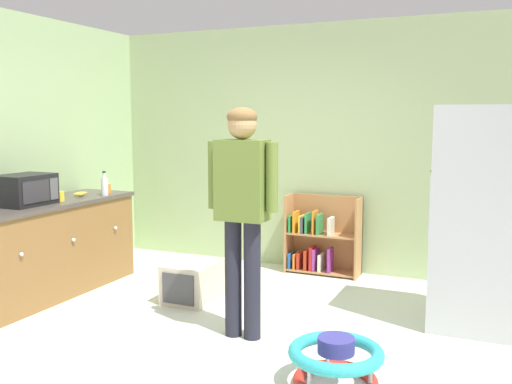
# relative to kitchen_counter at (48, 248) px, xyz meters

# --- Properties ---
(ground_plane) EXTENTS (12.00, 12.00, 0.00)m
(ground_plane) POSITION_rel_kitchen_counter_xyz_m (2.20, -0.37, -0.45)
(ground_plane) COLOR silver
(ground_plane) RESTS_ON ground
(back_wall) EXTENTS (5.20, 0.06, 2.70)m
(back_wall) POSITION_rel_kitchen_counter_xyz_m (2.20, 1.96, 0.90)
(back_wall) COLOR #A3B984
(back_wall) RESTS_ON ground
(left_side_wall) EXTENTS (0.06, 2.99, 2.70)m
(left_side_wall) POSITION_rel_kitchen_counter_xyz_m (-0.43, 0.44, 0.90)
(left_side_wall) COLOR #A0BE86
(left_side_wall) RESTS_ON ground
(kitchen_counter) EXTENTS (0.65, 1.91, 0.90)m
(kitchen_counter) POSITION_rel_kitchen_counter_xyz_m (0.00, 0.00, 0.00)
(kitchen_counter) COLOR brown
(kitchen_counter) RESTS_ON ground
(refrigerator) EXTENTS (0.73, 0.68, 1.78)m
(refrigerator) POSITION_rel_kitchen_counter_xyz_m (3.80, 0.73, 0.44)
(refrigerator) COLOR #B7BABF
(refrigerator) RESTS_ON ground
(bookshelf) EXTENTS (0.80, 0.28, 0.85)m
(bookshelf) POSITION_rel_kitchen_counter_xyz_m (2.15, 1.77, -0.09)
(bookshelf) COLOR #B37B4D
(bookshelf) RESTS_ON ground
(standing_person) EXTENTS (0.57, 0.23, 1.76)m
(standing_person) POSITION_rel_kitchen_counter_xyz_m (2.16, -0.23, 0.62)
(standing_person) COLOR #23232F
(standing_person) RESTS_ON ground
(baby_walker) EXTENTS (0.60, 0.60, 0.32)m
(baby_walker) POSITION_rel_kitchen_counter_xyz_m (3.04, -0.74, -0.29)
(baby_walker) COLOR red
(baby_walker) RESTS_ON ground
(pet_carrier) EXTENTS (0.42, 0.55, 0.36)m
(pet_carrier) POSITION_rel_kitchen_counter_xyz_m (1.36, 0.39, -0.27)
(pet_carrier) COLOR beige
(pet_carrier) RESTS_ON ground
(microwave) EXTENTS (0.37, 0.48, 0.28)m
(microwave) POSITION_rel_kitchen_counter_xyz_m (-0.00, -0.25, 0.59)
(microwave) COLOR black
(microwave) RESTS_ON kitchen_counter
(banana_bunch) EXTENTS (0.12, 0.16, 0.04)m
(banana_bunch) POSITION_rel_kitchen_counter_xyz_m (0.07, 0.42, 0.48)
(banana_bunch) COLOR gold
(banana_bunch) RESTS_ON kitchen_counter
(clear_bottle) EXTENTS (0.07, 0.07, 0.25)m
(clear_bottle) POSITION_rel_kitchen_counter_xyz_m (0.22, 0.59, 0.55)
(clear_bottle) COLOR silver
(clear_bottle) RESTS_ON kitchen_counter
(yellow_cup) EXTENTS (0.08, 0.08, 0.09)m
(yellow_cup) POSITION_rel_kitchen_counter_xyz_m (0.11, 0.07, 0.50)
(yellow_cup) COLOR yellow
(yellow_cup) RESTS_ON kitchen_counter
(orange_cup) EXTENTS (0.08, 0.08, 0.09)m
(orange_cup) POSITION_rel_kitchen_counter_xyz_m (0.14, 0.73, 0.50)
(orange_cup) COLOR orange
(orange_cup) RESTS_ON kitchen_counter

